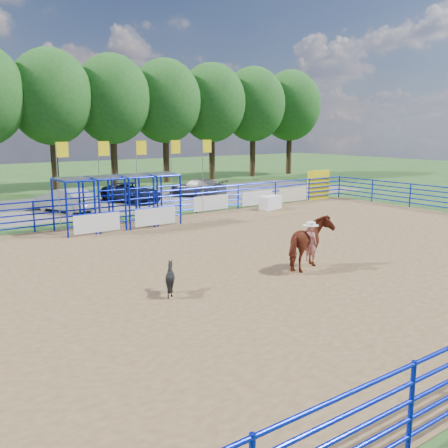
# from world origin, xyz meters

# --- Properties ---
(ground) EXTENTS (120.00, 120.00, 0.00)m
(ground) POSITION_xyz_m (0.00, 0.00, 0.00)
(ground) COLOR #355C25
(ground) RESTS_ON ground
(arena_dirt) EXTENTS (30.00, 20.00, 0.02)m
(arena_dirt) POSITION_xyz_m (0.00, 0.00, 0.01)
(arena_dirt) COLOR olive
(arena_dirt) RESTS_ON ground
(gravel_strip) EXTENTS (40.00, 10.00, 0.01)m
(gravel_strip) POSITION_xyz_m (0.00, 17.00, 0.01)
(gravel_strip) COLOR #68645C
(gravel_strip) RESTS_ON ground
(announcer_table) EXTENTS (1.62, 1.07, 0.79)m
(announcer_table) POSITION_xyz_m (7.49, 8.72, 0.42)
(announcer_table) COLOR white
(announcer_table) RESTS_ON arena_dirt
(horse_and_rider) EXTENTS (2.35, 1.66, 2.29)m
(horse_and_rider) POSITION_xyz_m (-0.04, -2.04, 0.96)
(horse_and_rider) COLOR maroon
(horse_and_rider) RESTS_ON arena_dirt
(calf) EXTENTS (1.02, 0.96, 0.93)m
(calf) POSITION_xyz_m (-5.24, -1.50, 0.48)
(calf) COLOR black
(calf) RESTS_ON arena_dirt
(car_b) EXTENTS (2.83, 4.41, 1.37)m
(car_b) POSITION_xyz_m (-2.85, 15.07, 0.70)
(car_b) COLOR gray
(car_b) RESTS_ON gravel_strip
(car_c) EXTENTS (3.04, 4.93, 1.27)m
(car_c) POSITION_xyz_m (2.02, 16.46, 0.65)
(car_c) COLOR black
(car_c) RESTS_ON gravel_strip
(car_d) EXTENTS (3.37, 4.72, 1.27)m
(car_d) POSITION_xyz_m (7.04, 16.21, 0.65)
(car_d) COLOR #535355
(car_d) RESTS_ON gravel_strip
(perimeter_fence) EXTENTS (30.10, 20.10, 1.50)m
(perimeter_fence) POSITION_xyz_m (0.00, 0.00, 0.75)
(perimeter_fence) COLOR #0819B9
(perimeter_fence) RESTS_ON ground
(chute_assembly) EXTENTS (19.32, 2.41, 4.20)m
(chute_assembly) POSITION_xyz_m (-1.90, 8.84, 1.26)
(chute_assembly) COLOR #0819B9
(chute_assembly) RESTS_ON ground
(treeline) EXTENTS (56.40, 6.40, 11.24)m
(treeline) POSITION_xyz_m (0.00, 26.00, 7.53)
(treeline) COLOR #3F2B19
(treeline) RESTS_ON ground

